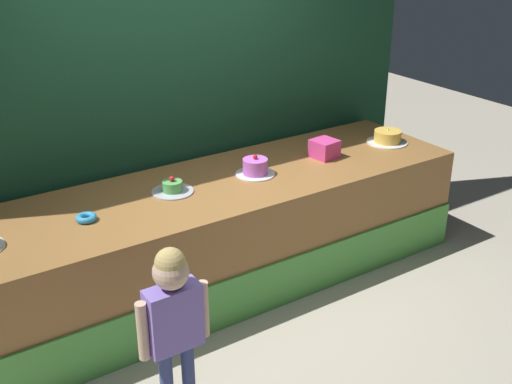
{
  "coord_description": "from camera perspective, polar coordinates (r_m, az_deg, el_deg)",
  "views": [
    {
      "loc": [
        -2.1,
        -3.18,
        2.7
      ],
      "look_at": [
        0.21,
        0.32,
        0.8
      ],
      "focal_mm": 44.48,
      "sensor_mm": 36.0,
      "label": 1
    }
  ],
  "objects": [
    {
      "name": "stage_platform",
      "position": [
        4.83,
        -3.44,
        -3.85
      ],
      "size": [
        3.93,
        1.08,
        0.84
      ],
      "color": "#9E6B38",
      "rests_on": "ground_plane"
    },
    {
      "name": "donut",
      "position": [
        4.23,
        -15.02,
        -2.26
      ],
      "size": [
        0.14,
        0.14,
        0.04
      ],
      "primitive_type": "torus",
      "color": "#3399D8",
      "rests_on": "stage_platform"
    },
    {
      "name": "child_figure",
      "position": [
        3.48,
        -7.45,
        -10.69
      ],
      "size": [
        0.42,
        0.2,
        1.1
      ],
      "color": "#3F4C8C",
      "rests_on": "ground_plane"
    },
    {
      "name": "cake_center_left",
      "position": [
        4.53,
        -7.52,
        0.37
      ],
      "size": [
        0.3,
        0.3,
        0.12
      ],
      "color": "silver",
      "rests_on": "stage_platform"
    },
    {
      "name": "ground_plane",
      "position": [
        4.67,
        0.01,
        -10.93
      ],
      "size": [
        12.0,
        12.0,
        0.0
      ],
      "primitive_type": "plane",
      "color": "#BCB29E"
    },
    {
      "name": "cake_far_right",
      "position": [
        5.56,
        11.74,
        4.84
      ],
      "size": [
        0.35,
        0.35,
        0.14
      ],
      "color": "white",
      "rests_on": "stage_platform"
    },
    {
      "name": "pink_box",
      "position": [
        5.15,
        6.17,
        3.9
      ],
      "size": [
        0.21,
        0.22,
        0.15
      ],
      "primitive_type": "cube",
      "rotation": [
        0.0,
        0.0,
        0.14
      ],
      "color": "#E74193",
      "rests_on": "stage_platform"
    },
    {
      "name": "curtain_backdrop",
      "position": [
        4.95,
        -7.56,
        11.1
      ],
      "size": [
        4.52,
        0.08,
        3.16
      ],
      "primitive_type": "cube",
      "color": "#19472D",
      "rests_on": "ground_plane"
    },
    {
      "name": "cake_center_right",
      "position": [
        4.78,
        -0.07,
        2.22
      ],
      "size": [
        0.3,
        0.3,
        0.16
      ],
      "color": "white",
      "rests_on": "stage_platform"
    }
  ]
}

